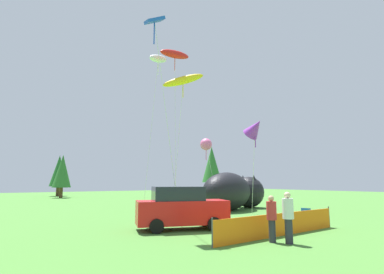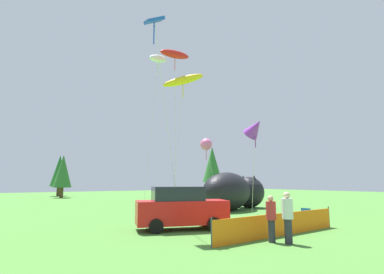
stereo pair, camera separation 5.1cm
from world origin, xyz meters
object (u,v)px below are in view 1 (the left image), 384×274
Objects in this scene: kite_red_lizard at (175,55)px; kite_pink_octopus at (206,144)px; kite_blue_box at (155,25)px; kite_yellow_hero at (183,81)px; inflatable_cat at (233,193)px; spectator_in_white_shirt at (288,215)px; kite_purple_delta at (255,128)px; kite_white_ghost at (158,59)px; parked_car at (181,208)px; folding_chair at (307,215)px; spectator_in_black_shirt at (272,217)px.

kite_red_lizard is 7.55m from kite_pink_octopus.
kite_yellow_hero is at bearing 45.03° from kite_blue_box.
inflatable_cat is at bearing 28.40° from kite_blue_box.
kite_purple_delta is (5.06, 6.32, 4.74)m from spectator_in_white_shirt.
kite_red_lizard is at bearing 161.47° from inflatable_cat.
inflatable_cat is 12.20m from kite_white_ghost.
kite_white_ghost is at bearing 60.95° from kite_blue_box.
parked_car is 0.42× the size of kite_blue_box.
kite_red_lizard is (-5.51, 0.20, 10.48)m from inflatable_cat.
folding_chair is at bearing -96.22° from kite_purple_delta.
kite_white_ghost reaches higher than spectator_in_black_shirt.
kite_yellow_hero is 1.79× the size of kite_pink_octopus.
inflatable_cat is 0.61× the size of kite_red_lizard.
kite_yellow_hero reaches higher than spectator_in_black_shirt.
kite_red_lizard is at bearing -55.96° from kite_white_ghost.
folding_chair is at bearing -2.95° from parked_car.
kite_red_lizard is (1.80, 11.25, 10.83)m from spectator_in_white_shirt.
inflatable_cat is 14.54m from kite_blue_box.
kite_blue_box reaches higher than kite_purple_delta.
kite_yellow_hero is at bearing 94.48° from folding_chair.
kite_white_ghost reaches higher than kite_blue_box.
kite_yellow_hero reaches higher than inflatable_cat.
inflatable_cat is 0.61× the size of kite_white_ghost.
spectator_in_black_shirt is 9.25m from kite_purple_delta.
folding_chair is at bearing -22.74° from kite_blue_box.
inflatable_cat is (2.68, 8.61, 0.87)m from folding_chair.
spectator_in_white_shirt is 0.17× the size of kite_blue_box.
kite_white_ghost is at bearing 124.04° from kite_red_lizard.
kite_pink_octopus is (5.71, 11.63, 4.34)m from spectator_in_black_shirt.
spectator_in_black_shirt is 13.32m from kite_yellow_hero.
spectator_in_black_shirt is at bearing -142.31° from inflatable_cat.
parked_car is at bearing -123.16° from kite_yellow_hero.
kite_pink_octopus reaches higher than spectator_in_black_shirt.
spectator_in_white_shirt is at bearing -94.55° from kite_white_ghost.
kite_purple_delta reaches higher than folding_chair.
kite_purple_delta is at bearing -56.39° from kite_white_ghost.
spectator_in_black_shirt is 15.44m from kite_red_lizard.
parked_car is at bearing 143.60° from folding_chair.
kite_blue_box is 9.10m from kite_purple_delta.
kite_pink_octopus is at bearing 86.56° from kite_purple_delta.
spectator_in_black_shirt reaches higher than folding_chair.
spectator_in_white_shirt is (1.53, -4.99, 0.03)m from parked_car.
spectator_in_black_shirt is 0.17× the size of kite_yellow_hero.
kite_blue_box is at bearing -141.35° from kite_pink_octopus.
folding_chair is 12.65m from kite_blue_box.
kite_blue_box is at bearing 143.38° from folding_chair.
spectator_in_white_shirt is 13.61m from kite_yellow_hero.
spectator_in_black_shirt is at bearing -101.05° from kite_red_lizard.
kite_yellow_hero is 0.84× the size of kite_white_ghost.
kite_white_ghost is at bearing 123.61° from kite_purple_delta.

